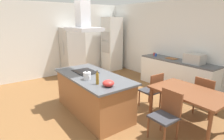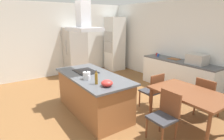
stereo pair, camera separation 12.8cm
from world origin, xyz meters
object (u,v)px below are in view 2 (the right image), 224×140
cooktop (86,71)px  tea_kettle (87,76)px  countertop_microwave (197,59)px  cutting_board (174,59)px  chair_facing_island (166,113)px  chair_at_left_end (153,89)px  mixing_bowl (107,83)px  dining_table (189,96)px  olive_oil_bottle (96,78)px  chair_facing_back_wall (206,96)px  refrigerator (75,52)px  coffee_mug_blue (158,55)px  range_hood (83,19)px  coffee_mug_red (157,54)px  wall_oven_stack (115,44)px

cooktop → tea_kettle: tea_kettle is taller
countertop_microwave → cutting_board: 0.79m
countertop_microwave → chair_facing_island: size_ratio=0.56×
cooktop → chair_at_left_end: 1.66m
mixing_bowl → dining_table: bearing=58.9°
olive_oil_bottle → chair_facing_back_wall: bearing=64.0°
countertop_microwave → dining_table: (0.88, -1.63, -0.37)m
olive_oil_bottle → countertop_microwave: bearing=87.1°
refrigerator → chair_at_left_end: refrigerator is taller
coffee_mug_blue → range_hood: size_ratio=0.10×
countertop_microwave → cutting_board: (-0.78, 0.05, -0.13)m
cutting_board → tea_kettle: bearing=-85.4°
coffee_mug_blue → chair_facing_island: size_ratio=0.10×
coffee_mug_red → chair_facing_back_wall: size_ratio=0.10×
cooktop → range_hood: bearing=0.0°
coffee_mug_red → countertop_microwave: bearing=-2.0°
olive_oil_bottle → cooktop: bearing=166.6°
tea_kettle → countertop_microwave: bearing=80.4°
mixing_bowl → cutting_board: bearing=105.4°
chair_at_left_end → wall_oven_stack: bearing=158.7°
refrigerator → cutting_board: bearing=35.2°
mixing_bowl → wall_oven_stack: bearing=143.1°
coffee_mug_blue → dining_table: 2.77m
cutting_board → dining_table: size_ratio=0.24×
cooktop → refrigerator: refrigerator is taller
coffee_mug_red → dining_table: 2.92m
tea_kettle → chair_facing_back_wall: size_ratio=0.23×
dining_table → range_hood: (-1.94, -1.25, 1.43)m
tea_kettle → dining_table: 2.07m
coffee_mug_red → chair_facing_back_wall: coffee_mug_red is taller
cutting_board → chair_facing_island: size_ratio=0.38×
tea_kettle → countertop_microwave: 3.16m
chair_at_left_end → countertop_microwave: bearing=88.9°
chair_at_left_end → refrigerator: bearing=-174.2°
chair_facing_back_wall → range_hood: range_hood is taller
cooktop → chair_facing_island: cooktop is taller
tea_kettle → olive_oil_bottle: bearing=2.7°
refrigerator → range_hood: size_ratio=2.02×
countertop_microwave → wall_oven_stack: (-3.61, -0.23, 0.06)m
coffee_mug_red → chair_facing_back_wall: bearing=-23.2°
cooktop → mixing_bowl: size_ratio=2.74×
mixing_bowl → cutting_board: (-0.84, 3.04, -0.05)m
cutting_board → chair_facing_back_wall: cutting_board is taller
tea_kettle → chair_facing_island: size_ratio=0.23×
chair_facing_island → chair_facing_back_wall: 1.33m
tea_kettle → countertop_microwave: size_ratio=0.41×
wall_oven_stack → refrigerator: (-0.08, -1.77, -0.19)m
countertop_microwave → wall_oven_stack: size_ratio=0.23×
cooktop → cutting_board: cutting_board is taller
olive_oil_bottle → refrigerator: refrigerator is taller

